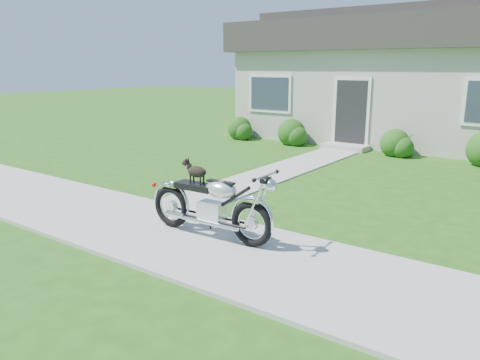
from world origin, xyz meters
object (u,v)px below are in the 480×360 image
(potted_plant_left, at_px, (296,133))
(potted_plant_right, at_px, (408,146))
(motorcycle_with_dog, at_px, (211,204))
(house, at_px, (430,77))

(potted_plant_left, height_order, potted_plant_right, potted_plant_left)
(potted_plant_right, relative_size, motorcycle_with_dog, 0.29)
(house, bearing_deg, potted_plant_left, -132.71)
(potted_plant_right, bearing_deg, potted_plant_left, 180.00)
(house, bearing_deg, motorcycle_with_dog, -89.77)
(motorcycle_with_dog, bearing_deg, house, 88.13)
(house, distance_m, motorcycle_with_dog, 11.89)
(potted_plant_right, distance_m, motorcycle_with_dog, 8.35)
(house, xyz_separation_m, potted_plant_right, (0.44, -3.44, -1.83))
(house, distance_m, potted_plant_right, 3.93)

